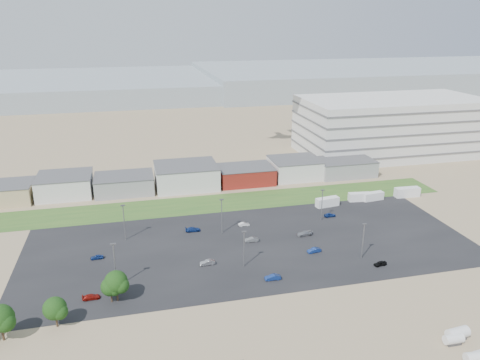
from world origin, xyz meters
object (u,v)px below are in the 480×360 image
object	(u,v)px
parked_car_2	(380,263)
storage_tank_nw	(454,339)
parked_car_10	(91,297)
parked_car_1	(314,250)
parked_car_11	(244,224)
parked_car_5	(97,257)
parked_car_7	(252,240)
parked_car_12	(304,233)
parked_car_6	(193,229)
parked_car_13	(273,277)
parked_car_4	(207,263)
box_trailer_a	(327,202)
parked_car_8	(330,215)

from	to	relation	value
parked_car_2	storage_tank_nw	bearing A→B (deg)	-11.28
storage_tank_nw	parked_car_10	distance (m)	74.18
parked_car_1	parked_car_11	size ratio (longest dim) A/B	1.14
parked_car_2	parked_car_5	distance (m)	71.42
parked_car_7	parked_car_12	bearing A→B (deg)	95.20
parked_car_6	parked_car_13	distance (m)	33.97
parked_car_13	storage_tank_nw	bearing A→B (deg)	43.21
storage_tank_nw	parked_car_13	size ratio (longest dim) A/B	0.96
parked_car_6	parked_car_4	bearing A→B (deg)	-176.72
box_trailer_a	parked_car_8	distance (m)	8.79
box_trailer_a	parked_car_10	world-z (taller)	box_trailer_a
parked_car_6	storage_tank_nw	bearing A→B (deg)	-145.01
parked_car_1	parked_car_4	distance (m)	28.34
parked_car_11	storage_tank_nw	bearing A→B (deg)	-158.79
parked_car_1	parked_car_10	bearing A→B (deg)	-88.80
parked_car_4	parked_car_8	size ratio (longest dim) A/B	1.05
parked_car_11	parked_car_13	world-z (taller)	parked_car_13
parked_car_1	parked_car_7	world-z (taller)	parked_car_1
storage_tank_nw	parked_car_4	xyz separation A→B (m)	(-39.94, 40.43, -0.48)
box_trailer_a	parked_car_13	distance (m)	50.27
parked_car_10	parked_car_2	bearing A→B (deg)	-94.80
box_trailer_a	parked_car_5	distance (m)	74.21
box_trailer_a	parked_car_1	world-z (taller)	box_trailer_a
parked_car_10	parked_car_12	xyz separation A→B (m)	(56.72, 19.06, 0.10)
parked_car_12	parked_car_6	bearing A→B (deg)	-112.36
parked_car_8	parked_car_4	bearing A→B (deg)	113.12
parked_car_4	parked_car_8	world-z (taller)	parked_car_4
parked_car_5	parked_car_12	distance (m)	56.38
parked_car_11	parked_car_13	xyz separation A→B (m)	(-0.78, -30.91, 0.09)
parked_car_1	parked_car_5	distance (m)	56.07
storage_tank_nw	parked_car_13	bearing A→B (deg)	131.25
parked_car_7	parked_car_13	bearing A→B (deg)	3.47
parked_car_5	parked_car_6	size ratio (longest dim) A/B	0.75
parked_car_4	parked_car_5	distance (m)	28.55
parked_car_1	parked_car_10	xyz separation A→B (m)	(-55.58, -8.93, -0.06)
box_trailer_a	parked_car_8	size ratio (longest dim) A/B	2.15
parked_car_2	parked_car_12	xyz separation A→B (m)	(-12.21, 20.47, 0.08)
parked_car_4	parked_car_7	xyz separation A→B (m)	(14.06, 9.87, -0.01)
parked_car_6	parked_car_11	xyz separation A→B (m)	(15.27, 0.19, -0.08)
parked_car_7	parked_car_10	bearing A→B (deg)	-61.08
parked_car_5	parked_car_7	world-z (taller)	parked_car_7
storage_tank_nw	parked_car_2	xyz separation A→B (m)	(1.75, 30.04, -0.53)
storage_tank_nw	parked_car_4	world-z (taller)	storage_tank_nw
storage_tank_nw	parked_car_11	distance (m)	65.91
parked_car_4	parked_car_10	bearing A→B (deg)	-75.68
parked_car_7	parked_car_11	size ratio (longest dim) A/B	1.14
parked_car_6	parked_car_8	distance (m)	42.75
parked_car_4	parked_car_6	world-z (taller)	parked_car_4
parked_car_11	parked_car_12	xyz separation A→B (m)	(14.97, -10.28, 0.11)
parked_car_1	parked_car_8	xyz separation A→B (m)	(13.64, 20.78, 0.00)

